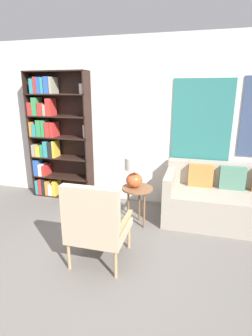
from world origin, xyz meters
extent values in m
plane|color=#66605B|center=(0.00, 0.00, 0.00)|extent=(14.00, 14.00, 0.00)
cube|color=silver|center=(0.00, 2.03, 1.35)|extent=(6.40, 0.06, 2.70)
cube|color=#286B66|center=(1.09, 1.99, 1.40)|extent=(0.90, 0.02, 1.32)
cube|color=black|center=(-1.81, 1.85, 1.10)|extent=(0.02, 0.30, 2.19)
cube|color=black|center=(-0.73, 1.85, 1.10)|extent=(0.02, 0.30, 2.19)
cube|color=black|center=(-1.27, 1.85, 2.18)|extent=(1.10, 0.30, 0.02)
cube|color=black|center=(-1.27, 1.85, 0.01)|extent=(1.10, 0.30, 0.02)
cube|color=black|center=(-1.27, 2.00, 1.10)|extent=(1.10, 0.01, 2.19)
cube|color=black|center=(-1.27, 1.85, 0.37)|extent=(1.10, 0.30, 0.02)
cube|color=teal|center=(-1.76, 1.81, 0.15)|extent=(0.06, 0.20, 0.26)
cube|color=red|center=(-1.69, 1.80, 0.17)|extent=(0.06, 0.18, 0.29)
cube|color=black|center=(-1.62, 1.82, 0.16)|extent=(0.06, 0.22, 0.29)
cube|color=orange|center=(-1.56, 1.83, 0.15)|extent=(0.06, 0.24, 0.26)
cube|color=silver|center=(-1.48, 1.82, 0.12)|extent=(0.08, 0.22, 0.20)
cube|color=gold|center=(-1.40, 1.83, 0.16)|extent=(0.07, 0.25, 0.27)
cube|color=black|center=(-1.27, 1.85, 0.73)|extent=(1.10, 0.30, 0.02)
cube|color=#2D56A8|center=(-1.75, 1.80, 0.53)|extent=(0.08, 0.18, 0.29)
cube|color=silver|center=(-1.66, 1.82, 0.49)|extent=(0.06, 0.23, 0.21)
cube|color=red|center=(-1.59, 1.84, 0.48)|extent=(0.05, 0.25, 0.19)
cube|color=black|center=(-1.27, 1.85, 1.10)|extent=(1.10, 0.30, 0.02)
cube|color=gray|center=(-1.76, 1.83, 0.85)|extent=(0.06, 0.24, 0.21)
cube|color=gold|center=(-1.67, 1.82, 0.84)|extent=(0.09, 0.23, 0.19)
cube|color=#338C4C|center=(-1.59, 1.81, 0.85)|extent=(0.05, 0.19, 0.22)
cube|color=teal|center=(-1.51, 1.79, 0.88)|extent=(0.08, 0.17, 0.28)
cube|color=black|center=(-1.42, 1.81, 0.88)|extent=(0.08, 0.20, 0.28)
cube|color=gold|center=(-1.36, 1.82, 0.89)|extent=(0.04, 0.21, 0.29)
cube|color=black|center=(-1.27, 1.85, 1.46)|extent=(1.10, 0.30, 0.02)
cube|color=orange|center=(-1.77, 1.82, 1.23)|extent=(0.04, 0.23, 0.25)
cube|color=teal|center=(-1.70, 1.80, 1.21)|extent=(0.07, 0.18, 0.21)
cube|color=#338C4C|center=(-1.61, 1.80, 1.25)|extent=(0.09, 0.18, 0.28)
cube|color=#338C4C|center=(-1.53, 1.82, 1.25)|extent=(0.05, 0.23, 0.28)
cube|color=red|center=(-1.44, 1.82, 1.23)|extent=(0.09, 0.23, 0.25)
cube|color=red|center=(-1.36, 1.83, 1.23)|extent=(0.05, 0.25, 0.25)
cylinder|color=beige|center=(-0.80, 1.85, 1.21)|extent=(0.07, 0.07, 0.22)
cube|color=black|center=(-1.27, 1.85, 1.82)|extent=(1.10, 0.30, 0.02)
cube|color=red|center=(-1.75, 1.80, 1.58)|extent=(0.08, 0.17, 0.22)
cube|color=#338C4C|center=(-1.65, 1.82, 1.62)|extent=(0.09, 0.22, 0.30)
cube|color=red|center=(-1.55, 1.82, 1.57)|extent=(0.09, 0.21, 0.21)
cube|color=gray|center=(-1.47, 1.80, 1.56)|extent=(0.05, 0.18, 0.19)
cube|color=red|center=(-1.39, 1.82, 1.61)|extent=(0.09, 0.22, 0.29)
cylinder|color=#194723|center=(-1.75, 1.85, 1.96)|extent=(0.06, 0.06, 0.26)
cube|color=teal|center=(-1.67, 1.80, 1.95)|extent=(0.07, 0.19, 0.24)
cube|color=red|center=(-1.60, 1.80, 1.96)|extent=(0.05, 0.18, 0.27)
cube|color=#2D56A8|center=(-1.54, 1.83, 1.96)|extent=(0.07, 0.24, 0.26)
cube|color=teal|center=(-1.47, 1.80, 1.96)|extent=(0.05, 0.18, 0.26)
cube|color=#2D56A8|center=(-1.39, 1.83, 1.96)|extent=(0.09, 0.24, 0.27)
cube|color=gray|center=(-1.32, 1.83, 1.96)|extent=(0.05, 0.24, 0.26)
cylinder|color=beige|center=(-0.81, 1.85, 1.91)|extent=(0.10, 0.10, 0.16)
cylinder|color=tan|center=(0.32, 0.53, 0.16)|extent=(0.04, 0.04, 0.32)
cylinder|color=tan|center=(-0.21, 0.53, 0.16)|extent=(0.04, 0.04, 0.32)
cylinder|color=tan|center=(0.33, -0.03, 0.16)|extent=(0.04, 0.04, 0.32)
cylinder|color=tan|center=(-0.20, -0.03, 0.16)|extent=(0.04, 0.04, 0.32)
cube|color=tan|center=(0.06, 0.25, 0.36)|extent=(0.62, 0.64, 0.08)
cube|color=tan|center=(0.06, -0.02, 0.69)|extent=(0.61, 0.11, 0.58)
cube|color=tan|center=(0.34, 0.25, 0.50)|extent=(0.05, 0.58, 0.04)
cube|color=tan|center=(-0.23, 0.25, 0.50)|extent=(0.05, 0.58, 0.04)
cube|color=#9E9384|center=(1.59, 1.52, 0.24)|extent=(1.90, 0.87, 0.48)
cube|color=#9E9384|center=(1.59, 1.85, 0.66)|extent=(1.90, 0.20, 0.36)
cube|color=#9E9384|center=(0.70, 1.52, 0.60)|extent=(0.12, 0.87, 0.25)
cube|color=#B27538|center=(1.14, 1.70, 0.65)|extent=(0.36, 0.12, 0.34)
cube|color=#4C7A66|center=(1.59, 1.70, 0.65)|extent=(0.36, 0.12, 0.34)
cylinder|color=brown|center=(0.29, 1.13, 0.56)|extent=(0.44, 0.44, 0.02)
cylinder|color=brown|center=(0.29, 1.26, 0.27)|extent=(0.03, 0.03, 0.55)
cylinder|color=brown|center=(0.17, 1.07, 0.27)|extent=(0.03, 0.03, 0.55)
cylinder|color=brown|center=(0.40, 1.07, 0.27)|extent=(0.03, 0.03, 0.55)
ellipsoid|color=#C65128|center=(0.24, 1.14, 0.68)|extent=(0.23, 0.23, 0.21)
cylinder|color=tan|center=(0.24, 1.14, 0.81)|extent=(0.02, 0.02, 0.06)
cylinder|color=beige|center=(0.24, 1.14, 0.92)|extent=(0.27, 0.27, 0.17)
camera|label=1|loc=(1.04, -2.23, 1.89)|focal=28.00mm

